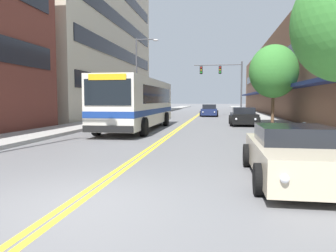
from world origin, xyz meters
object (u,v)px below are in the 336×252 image
object	(u,v)px
car_navy_moving_lead	(209,111)
street_tree_right_mid	(274,71)
fire_hydrant	(304,133)
car_black_parked_right_mid	(243,117)
car_champagne_parked_right_foreground	(294,154)
traffic_signal_mast	(225,78)
city_bus	(138,102)
car_dark_grey_parked_left_mid	(154,112)
street_lamp_left_far	(140,71)

from	to	relation	value
car_navy_moving_lead	street_tree_right_mid	world-z (taller)	street_tree_right_mid
car_navy_moving_lead	fire_hydrant	xyz separation A→B (m)	(4.46, -24.96, -0.04)
car_black_parked_right_mid	car_navy_moving_lead	xyz separation A→B (m)	(-2.95, 13.29, 0.00)
car_champagne_parked_right_foreground	traffic_signal_mast	distance (m)	32.14
city_bus	fire_hydrant	world-z (taller)	city_bus
car_dark_grey_parked_left_mid	city_bus	bearing A→B (deg)	-82.67
car_dark_grey_parked_left_mid	fire_hydrant	world-z (taller)	car_dark_grey_parked_left_mid
car_champagne_parked_right_foreground	traffic_signal_mast	xyz separation A→B (m)	(-1.12, 31.88, 3.95)
street_tree_right_mid	fire_hydrant	xyz separation A→B (m)	(-0.54, -11.33, -3.36)
traffic_signal_mast	street_tree_right_mid	distance (m)	15.41
car_navy_moving_lead	traffic_signal_mast	world-z (taller)	traffic_signal_mast
car_black_parked_right_mid	street_lamp_left_far	distance (m)	11.76
traffic_signal_mast	street_lamp_left_far	size ratio (longest dim) A/B	0.82
city_bus	car_dark_grey_parked_left_mid	world-z (taller)	city_bus
car_dark_grey_parked_left_mid	traffic_signal_mast	distance (m)	10.19
car_champagne_parked_right_foreground	fire_hydrant	bearing A→B (deg)	74.19
car_champagne_parked_right_foreground	traffic_signal_mast	size ratio (longest dim) A/B	0.74
car_navy_moving_lead	street_tree_right_mid	bearing A→B (deg)	-69.84
street_lamp_left_far	fire_hydrant	distance (m)	20.97
car_navy_moving_lead	fire_hydrant	world-z (taller)	car_navy_moving_lead
traffic_signal_mast	street_lamp_left_far	world-z (taller)	street_lamp_left_far
car_black_parked_right_mid	street_lamp_left_far	xyz separation A→B (m)	(-9.43, 5.77, 4.01)
fire_hydrant	car_navy_moving_lead	bearing A→B (deg)	100.13
city_bus	car_champagne_parked_right_foreground	bearing A→B (deg)	-61.08
fire_hydrant	car_dark_grey_parked_left_mid	bearing A→B (deg)	116.22
car_navy_moving_lead	car_champagne_parked_right_foreground	bearing A→B (deg)	-84.56
car_dark_grey_parked_left_mid	traffic_signal_mast	size ratio (longest dim) A/B	0.72
car_dark_grey_parked_left_mid	car_black_parked_right_mid	xyz separation A→B (m)	(8.73, -9.13, 0.01)
city_bus	car_dark_grey_parked_left_mid	xyz separation A→B (m)	(-1.77, 13.79, -1.16)
traffic_signal_mast	street_tree_right_mid	world-z (taller)	traffic_signal_mast
car_navy_moving_lead	street_lamp_left_far	distance (m)	10.70
car_dark_grey_parked_left_mid	car_navy_moving_lead	size ratio (longest dim) A/B	1.00
car_champagne_parked_right_foreground	street_tree_right_mid	size ratio (longest dim) A/B	0.83
car_dark_grey_parked_left_mid	street_lamp_left_far	distance (m)	5.28
city_bus	street_lamp_left_far	size ratio (longest dim) A/B	1.50
city_bus	fire_hydrant	distance (m)	11.05
car_champagne_parked_right_foreground	fire_hydrant	xyz separation A→B (m)	(1.56, 5.50, -0.01)
city_bus	car_navy_moving_lead	distance (m)	18.43
car_navy_moving_lead	traffic_signal_mast	bearing A→B (deg)	38.67
car_navy_moving_lead	street_lamp_left_far	size ratio (longest dim) A/B	0.59
street_lamp_left_far	fire_hydrant	size ratio (longest dim) A/B	9.08
street_lamp_left_far	car_champagne_parked_right_foreground	bearing A→B (deg)	-67.76
traffic_signal_mast	street_tree_right_mid	bearing A→B (deg)	-77.92
car_champagne_parked_right_foreground	fire_hydrant	distance (m)	5.72
city_bus	car_champagne_parked_right_foreground	world-z (taller)	city_bus
car_dark_grey_parked_left_mid	street_lamp_left_far	world-z (taller)	street_lamp_left_far
car_navy_moving_lead	street_tree_right_mid	size ratio (longest dim) A/B	0.81
car_champagne_parked_right_foreground	car_black_parked_right_mid	distance (m)	17.17
city_bus	car_black_parked_right_mid	world-z (taller)	city_bus
car_dark_grey_parked_left_mid	traffic_signal_mast	bearing A→B (deg)	36.47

